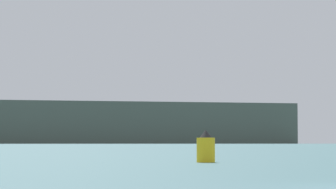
# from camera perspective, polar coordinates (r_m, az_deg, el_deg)

# --- Properties ---
(channel_buoy) EXTENTS (1.18, 1.18, 2.08)m
(channel_buoy) POSITION_cam_1_polar(r_m,az_deg,el_deg) (50.22, 2.77, -3.90)
(channel_buoy) COLOR yellow
(channel_buoy) RESTS_ON ground_plane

